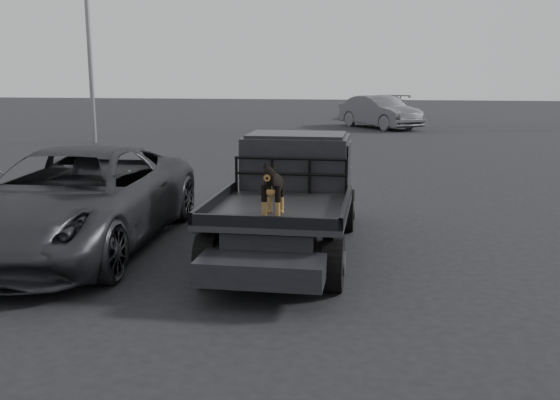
% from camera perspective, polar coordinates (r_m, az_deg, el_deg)
% --- Properties ---
extents(ground, '(120.00, 120.00, 0.00)m').
position_cam_1_polar(ground, '(8.50, 3.01, -7.66)').
color(ground, black).
rests_on(ground, ground).
extents(flatbed_ute, '(2.00, 5.40, 0.92)m').
position_cam_1_polar(flatbed_ute, '(9.83, 0.80, -2.20)').
color(flatbed_ute, black).
rests_on(flatbed_ute, ground).
extents(ute_cab, '(1.72, 1.30, 0.88)m').
position_cam_1_polar(ute_cab, '(10.59, 1.55, 3.75)').
color(ute_cab, black).
rests_on(ute_cab, flatbed_ute).
extents(headache_rack, '(1.80, 0.08, 0.55)m').
position_cam_1_polar(headache_rack, '(9.88, 0.98, 2.22)').
color(headache_rack, black).
rests_on(headache_rack, flatbed_ute).
extents(dog, '(0.32, 0.60, 0.74)m').
position_cam_1_polar(dog, '(8.26, -0.63, 1.04)').
color(dog, black).
rests_on(dog, flatbed_ute).
extents(parked_suv, '(2.91, 5.90, 1.61)m').
position_cam_1_polar(parked_suv, '(10.53, -18.20, 0.06)').
color(parked_suv, '#2A2A2F').
rests_on(parked_suv, ground).
extents(distant_car_a, '(4.48, 5.02, 1.65)m').
position_cam_1_polar(distant_car_a, '(32.77, 9.10, 7.95)').
color(distant_car_a, '#4F4F54').
rests_on(distant_car_a, ground).
extents(distant_car_b, '(4.25, 5.29, 1.44)m').
position_cam_1_polar(distant_car_b, '(40.18, 9.11, 8.43)').
color(distant_car_b, '#444348').
rests_on(distant_car_b, ground).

